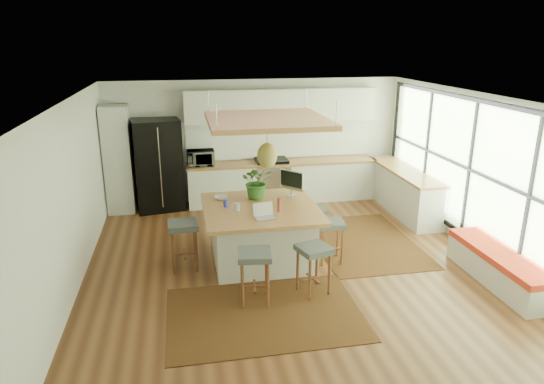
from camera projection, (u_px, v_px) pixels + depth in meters
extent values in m
plane|color=#502A16|center=(290.00, 264.00, 7.94)|extent=(7.00, 7.00, 0.00)
plane|color=white|center=(292.00, 98.00, 7.11)|extent=(7.00, 7.00, 0.00)
plane|color=silver|center=(256.00, 141.00, 10.80)|extent=(6.50, 0.00, 6.50)
plane|color=silver|center=(379.00, 300.00, 4.25)|extent=(6.50, 0.00, 6.50)
plane|color=silver|center=(71.00, 198.00, 6.94)|extent=(0.00, 7.00, 7.00)
plane|color=silver|center=(479.00, 175.00, 8.11)|extent=(0.00, 7.00, 7.00)
cube|color=beige|center=(118.00, 160.00, 10.04)|extent=(0.55, 0.60, 2.25)
cube|color=beige|center=(282.00, 182.00, 10.88)|extent=(4.20, 0.60, 0.88)
cube|color=brown|center=(282.00, 162.00, 10.73)|extent=(4.24, 0.64, 0.05)
cube|color=white|center=(280.00, 140.00, 10.88)|extent=(4.20, 0.02, 0.80)
cube|color=beige|center=(282.00, 105.00, 10.48)|extent=(4.20, 0.34, 0.70)
cube|color=beige|center=(404.00, 192.00, 10.20)|extent=(0.60, 2.50, 0.88)
cube|color=brown|center=(406.00, 171.00, 10.06)|extent=(0.64, 2.54, 0.05)
cube|color=black|center=(265.00, 314.00, 6.50)|extent=(2.60, 1.80, 0.01)
cube|color=black|center=(363.00, 242.00, 8.78)|extent=(1.80, 2.60, 0.01)
imported|color=#A5A5AA|center=(201.00, 156.00, 10.35)|extent=(0.59, 0.33, 0.40)
imported|color=#1E4C19|center=(257.00, 185.00, 8.19)|extent=(0.59, 0.64, 0.47)
imported|color=silver|center=(221.00, 198.00, 8.20)|extent=(0.22, 0.22, 0.05)
cylinder|color=#353BD5|center=(226.00, 201.00, 7.80)|extent=(0.07, 0.07, 0.19)
cylinder|color=silver|center=(237.00, 206.00, 7.60)|extent=(0.07, 0.07, 0.19)
cylinder|color=#A63C37|center=(279.00, 206.00, 7.57)|extent=(0.07, 0.07, 0.19)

